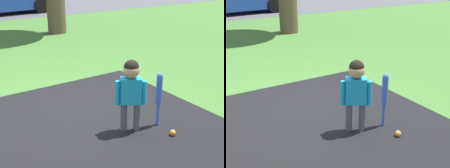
{
  "view_description": "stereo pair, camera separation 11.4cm",
  "coord_description": "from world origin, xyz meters",
  "views": [
    {
      "loc": [
        -1.64,
        -3.64,
        1.94
      ],
      "look_at": [
        0.45,
        -0.54,
        0.49
      ],
      "focal_mm": 50.0,
      "sensor_mm": 36.0,
      "label": 1
    },
    {
      "loc": [
        -1.55,
        -3.7,
        1.94
      ],
      "look_at": [
        0.45,
        -0.54,
        0.49
      ],
      "focal_mm": 50.0,
      "sensor_mm": 36.0,
      "label": 2
    }
  ],
  "objects": [
    {
      "name": "ground_plane",
      "position": [
        0.0,
        0.0,
        0.0
      ],
      "size": [
        60.0,
        60.0,
        0.0
      ],
      "primitive_type": "plane",
      "color": "#3D6B2D"
    },
    {
      "name": "child",
      "position": [
        0.45,
        -0.94,
        0.59
      ],
      "size": [
        0.32,
        0.25,
        0.91
      ],
      "rotation": [
        0.0,
        0.0,
        -0.59
      ],
      "color": "#4C4751",
      "rests_on": "ground"
    },
    {
      "name": "baseball_bat",
      "position": [
        0.82,
        -1.03,
        0.46
      ],
      "size": [
        0.07,
        0.07,
        0.7
      ],
      "color": "blue",
      "rests_on": "ground"
    },
    {
      "name": "sports_ball",
      "position": [
        0.8,
        -1.34,
        0.04
      ],
      "size": [
        0.08,
        0.08,
        0.08
      ],
      "color": "orange",
      "rests_on": "ground"
    }
  ]
}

